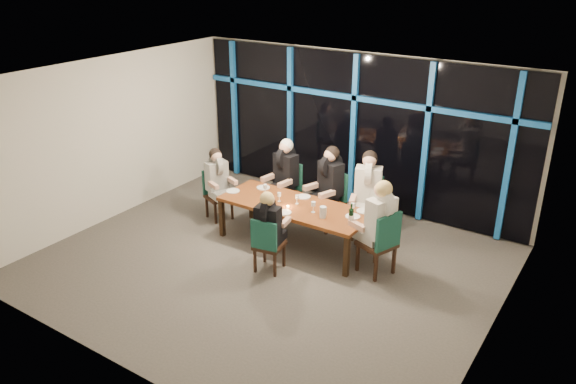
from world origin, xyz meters
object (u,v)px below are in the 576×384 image
object	(u,v)px
chair_end_left	(216,191)
chair_end_right	(382,241)
diner_far_mid	(329,176)
chair_far_left	(288,186)
chair_near_mid	(267,243)
diner_end_right	(379,213)
wine_bottle	(351,217)
water_pitcher	(323,212)
diner_end_left	(218,174)
chair_far_right	(367,203)
diner_near_mid	(269,219)
diner_far_left	(284,167)
dining_table	(294,208)
chair_far_mid	(332,196)
diner_far_right	(368,183)

from	to	relation	value
chair_end_left	chair_end_right	bearing A→B (deg)	-71.73
diner_far_mid	chair_end_right	bearing A→B (deg)	-12.97
chair_end_left	chair_far_left	bearing A→B (deg)	-30.23
chair_end_left	chair_near_mid	distance (m)	2.26
chair_far_left	diner_end_right	world-z (taller)	diner_end_right
wine_bottle	water_pitcher	size ratio (longest dim) A/B	1.85
chair_end_right	wine_bottle	distance (m)	0.59
diner_end_left	diner_end_right	distance (m)	3.33
chair_far_right	diner_far_mid	xyz separation A→B (m)	(-0.71, -0.13, 0.41)
diner_end_right	chair_far_right	bearing A→B (deg)	-127.40
chair_near_mid	diner_near_mid	world-z (taller)	diner_near_mid
diner_far_mid	chair_near_mid	bearing A→B (deg)	-70.15
diner_far_left	chair_end_right	bearing A→B (deg)	-12.37
dining_table	chair_far_left	world-z (taller)	chair_far_left
diner_far_mid	diner_near_mid	size ratio (longest dim) A/B	1.14
water_pitcher	chair_far_right	bearing A→B (deg)	69.10
diner_far_mid	chair_far_left	bearing A→B (deg)	-163.36
diner_near_mid	dining_table	bearing A→B (deg)	-91.54
chair_far_mid	wine_bottle	bearing A→B (deg)	-29.12
diner_near_mid	diner_far_right	bearing A→B (deg)	-122.17
diner_far_right	water_pitcher	world-z (taller)	diner_far_right
diner_far_left	diner_far_mid	distance (m)	0.93
diner_far_left	wine_bottle	distance (m)	2.16
water_pitcher	diner_far_mid	bearing A→B (deg)	104.46
chair_near_mid	wine_bottle	world-z (taller)	wine_bottle
dining_table	diner_far_mid	world-z (taller)	diner_far_mid
chair_end_right	diner_far_mid	distance (m)	1.84
chair_far_mid	chair_far_right	xyz separation A→B (m)	(0.68, 0.05, 0.01)
dining_table	chair_near_mid	size ratio (longest dim) A/B	2.80
chair_far_left	water_pitcher	size ratio (longest dim) A/B	5.41
diner_far_mid	chair_far_mid	bearing A→B (deg)	90.00
chair_end_left	water_pitcher	size ratio (longest dim) A/B	4.90
diner_end_right	water_pitcher	world-z (taller)	diner_end_right
chair_far_left	diner_far_left	size ratio (longest dim) A/B	1.03
chair_far_right	wine_bottle	world-z (taller)	wine_bottle
chair_far_mid	diner_near_mid	bearing A→B (deg)	-71.49
chair_near_mid	diner_end_right	bearing A→B (deg)	-156.56
chair_far_left	wine_bottle	size ratio (longest dim) A/B	2.93
chair_far_right	diner_near_mid	bearing A→B (deg)	-131.13
dining_table	chair_end_left	size ratio (longest dim) A/B	2.76
dining_table	diner_end_left	distance (m)	1.76
dining_table	diner_near_mid	world-z (taller)	diner_near_mid
chair_far_left	chair_far_right	size ratio (longest dim) A/B	0.96
diner_far_right	chair_far_left	bearing A→B (deg)	159.30
wine_bottle	diner_end_left	bearing A→B (deg)	175.32
wine_bottle	chair_far_mid	bearing A→B (deg)	130.43
chair_far_mid	chair_end_right	xyz separation A→B (m)	(1.47, -1.07, 0.01)
chair_far_mid	diner_near_mid	xyz separation A→B (m)	(-0.06, -1.89, 0.29)
diner_far_left	chair_far_right	bearing A→B (deg)	14.74
diner_near_mid	water_pitcher	xyz separation A→B (m)	(0.53, 0.75, -0.04)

